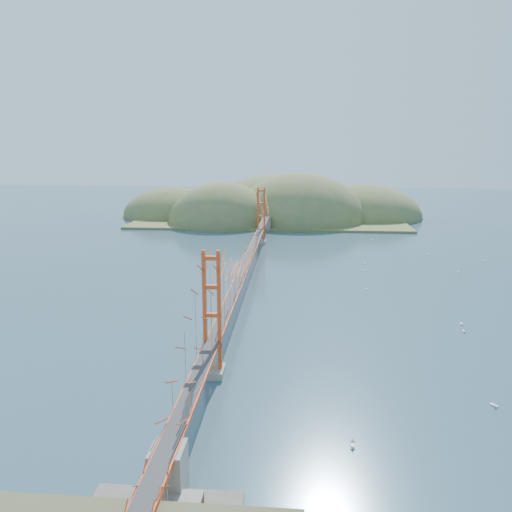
# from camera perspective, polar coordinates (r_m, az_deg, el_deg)

# --- Properties ---
(ground) EXTENTS (320.00, 320.00, 0.00)m
(ground) POSITION_cam_1_polar(r_m,az_deg,el_deg) (74.80, -1.08, -3.18)
(ground) COLOR #315163
(ground) RESTS_ON ground
(bridge) EXTENTS (2.20, 94.40, 12.00)m
(bridge) POSITION_cam_1_polar(r_m,az_deg,el_deg) (73.33, -1.09, 2.13)
(bridge) COLOR gray
(bridge) RESTS_ON ground
(fort) EXTENTS (3.70, 2.30, 1.75)m
(fort) POSITION_cam_1_polar(r_m,az_deg,el_deg) (31.88, -10.03, -26.56)
(fort) COLOR maroon
(fort) RESTS_ON ground
(far_headlands) EXTENTS (84.00, 58.00, 25.00)m
(far_headlands) POSITION_cam_1_polar(r_m,az_deg,el_deg) (141.60, 2.62, 4.55)
(far_headlands) COLOR olive
(far_headlands) RESTS_ON ground
(sailboat_15) EXTENTS (0.51, 0.52, 0.59)m
(sailboat_15) POSITION_cam_1_polar(r_m,az_deg,el_deg) (100.25, 14.11, 0.70)
(sailboat_15) COLOR white
(sailboat_15) RESTS_ON ground
(sailboat_6) EXTENTS (0.69, 0.69, 0.73)m
(sailboat_6) POSITION_cam_1_polar(r_m,az_deg,el_deg) (46.13, 25.56, -15.04)
(sailboat_6) COLOR white
(sailboat_6) RESTS_ON ground
(sailboat_16) EXTENTS (0.57, 0.57, 0.61)m
(sailboat_16) POSITION_cam_1_polar(r_m,az_deg,el_deg) (84.02, 12.45, -1.57)
(sailboat_16) COLOR white
(sailboat_16) RESTS_ON ground
(sailboat_14) EXTENTS (0.62, 0.64, 0.71)m
(sailboat_14) POSITION_cam_1_polar(r_m,az_deg,el_deg) (63.29, 22.40, -7.11)
(sailboat_14) COLOR white
(sailboat_14) RESTS_ON ground
(sailboat_7) EXTENTS (0.50, 0.46, 0.56)m
(sailboat_7) POSITION_cam_1_polar(r_m,az_deg,el_deg) (95.59, 11.55, 0.24)
(sailboat_7) COLOR white
(sailboat_7) RESTS_ON ground
(sailboat_1) EXTENTS (0.57, 0.57, 0.60)m
(sailboat_1) POSITION_cam_1_polar(r_m,az_deg,el_deg) (88.83, 12.34, -0.77)
(sailboat_1) COLOR white
(sailboat_1) RESTS_ON ground
(sailboat_8) EXTENTS (0.67, 0.67, 0.70)m
(sailboat_8) POSITION_cam_1_polar(r_m,az_deg,el_deg) (97.01, 24.57, -0.50)
(sailboat_8) COLOR white
(sailboat_8) RESTS_ON ground
(sailboat_10) EXTENTS (0.50, 0.61, 0.70)m
(sailboat_10) POSITION_cam_1_polar(r_m,az_deg,el_deg) (37.90, 10.98, -20.39)
(sailboat_10) COLOR white
(sailboat_10) RESTS_ON ground
(sailboat_12) EXTENTS (0.57, 0.48, 0.67)m
(sailboat_12) POSITION_cam_1_polar(r_m,az_deg,el_deg) (110.03, 13.15, 1.83)
(sailboat_12) COLOR white
(sailboat_12) RESTS_ON ground
(sailboat_0) EXTENTS (0.50, 0.59, 0.67)m
(sailboat_0) POSITION_cam_1_polar(r_m,az_deg,el_deg) (61.10, 22.66, -7.85)
(sailboat_0) COLOR white
(sailboat_0) RESTS_ON ground
(sailboat_4) EXTENTS (0.55, 0.55, 0.59)m
(sailboat_4) POSITION_cam_1_polar(r_m,az_deg,el_deg) (87.44, 22.15, -1.67)
(sailboat_4) COLOR white
(sailboat_4) RESTS_ON ground
(sailboat_17) EXTENTS (0.65, 0.58, 0.73)m
(sailboat_17) POSITION_cam_1_polar(r_m,az_deg,el_deg) (98.88, 19.10, 0.21)
(sailboat_17) COLOR white
(sailboat_17) RESTS_ON ground
(sailboat_extra_1) EXTENTS (0.50, 0.50, 0.56)m
(sailboat_extra_1) POSITION_cam_1_polar(r_m,az_deg,el_deg) (73.56, 12.61, -3.67)
(sailboat_extra_1) COLOR white
(sailboat_extra_1) RESTS_ON ground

